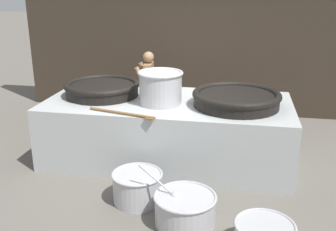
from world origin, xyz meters
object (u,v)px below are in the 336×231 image
object	(u,v)px
stock_pot	(161,87)
cook	(148,87)
giant_wok_near	(102,88)
giant_wok_far	(236,98)
prep_bowl_vegetables	(185,208)
prep_bowl_extra	(137,186)

from	to	relation	value
stock_pot	cook	distance (m)	1.68
cook	stock_pot	bearing A→B (deg)	104.75
giant_wok_near	giant_wok_far	world-z (taller)	giant_wok_far
cook	prep_bowl_vegetables	bearing A→B (deg)	105.33
giant_wok_near	prep_bowl_vegetables	distance (m)	2.62
cook	giant_wok_far	bearing A→B (deg)	134.01
prep_bowl_extra	prep_bowl_vegetables	bearing A→B (deg)	-29.43
cook	prep_bowl_vegetables	world-z (taller)	cook
stock_pot	cook	world-z (taller)	cook
giant_wok_near	stock_pot	size ratio (longest dim) A/B	1.78
giant_wok_far	prep_bowl_extra	bearing A→B (deg)	-132.29
prep_bowl_extra	stock_pot	bearing A→B (deg)	87.28
prep_bowl_vegetables	prep_bowl_extra	world-z (taller)	prep_bowl_vegetables
giant_wok_far	prep_bowl_vegetables	world-z (taller)	giant_wok_far
giant_wok_near	giant_wok_far	distance (m)	2.14
giant_wok_near	stock_pot	xyz separation A→B (m)	(1.01, -0.27, 0.14)
cook	prep_bowl_vegetables	distance (m)	3.38
cook	prep_bowl_extra	bearing A→B (deg)	95.07
stock_pot	prep_bowl_vegetables	size ratio (longest dim) A/B	0.71
stock_pot	cook	bearing A→B (deg)	110.04
giant_wok_far	prep_bowl_extra	world-z (taller)	giant_wok_far
giant_wok_near	prep_bowl_vegetables	xyz separation A→B (m)	(1.63, -1.85, -0.88)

